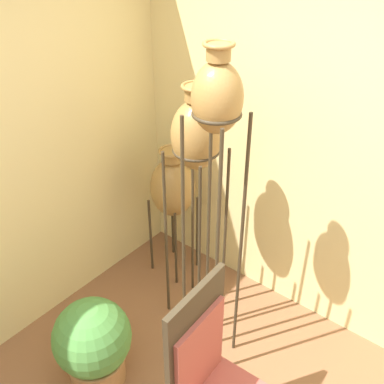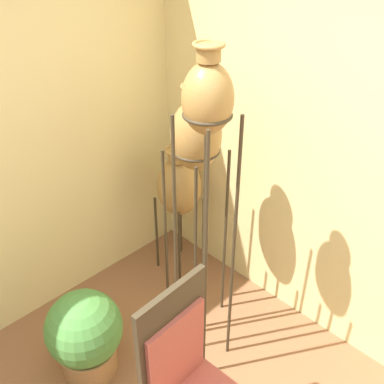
# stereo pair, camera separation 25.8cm
# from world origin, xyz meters

# --- Properties ---
(wall_right) EXTENTS (0.06, 7.38, 2.70)m
(wall_right) POSITION_xyz_m (1.72, 0.00, 1.35)
(wall_right) COLOR beige
(wall_right) RESTS_ON ground_plane
(vase_stand_tall) EXTENTS (0.25, 0.25, 2.05)m
(vase_stand_tall) POSITION_xyz_m (0.93, 0.55, 1.71)
(vase_stand_tall) COLOR #382D1E
(vase_stand_tall) RESTS_ON ground_plane
(vase_stand_medium) EXTENTS (0.30, 0.30, 1.72)m
(vase_stand_medium) POSITION_xyz_m (1.17, 0.87, 1.39)
(vase_stand_medium) COLOR #382D1E
(vase_stand_medium) RESTS_ON ground_plane
(vase_stand_short) EXTENTS (0.34, 0.34, 1.10)m
(vase_stand_short) POSITION_xyz_m (1.41, 1.28, 0.78)
(vase_stand_short) COLOR #382D1E
(vase_stand_short) RESTS_ON ground_plane
(chair) EXTENTS (0.47, 0.47, 1.16)m
(chair) POSITION_xyz_m (0.41, 0.14, 0.62)
(chair) COLOR #382D1E
(chair) RESTS_ON ground_plane
(potted_plant) EXTENTS (0.47, 0.47, 0.61)m
(potted_plant) POSITION_xyz_m (0.32, 0.98, 0.32)
(potted_plant) COLOR olive
(potted_plant) RESTS_ON ground_plane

